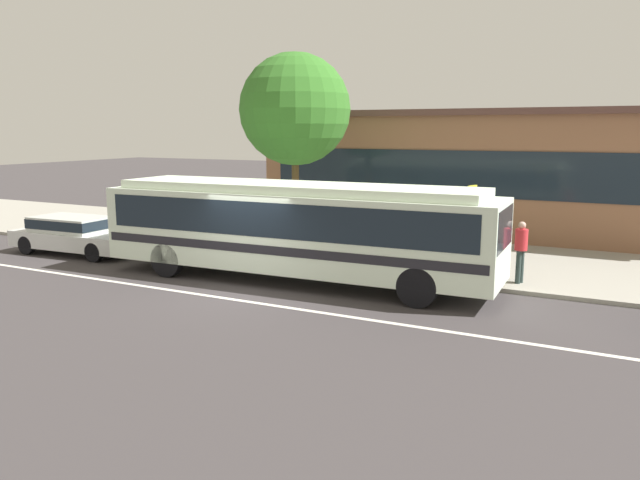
{
  "coord_description": "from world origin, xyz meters",
  "views": [
    {
      "loc": [
        9.17,
        -13.31,
        4.25
      ],
      "look_at": [
        1.62,
        1.37,
        1.3
      ],
      "focal_mm": 34.82,
      "sensor_mm": 36.0,
      "label": 1
    }
  ],
  "objects_px": {
    "transit_bus": "(296,225)",
    "street_tree_near_stop": "(295,110)",
    "pedestrian_waiting_near_sign": "(521,247)",
    "bus_stop_sign": "(471,220)",
    "sedan_behind_bus": "(75,233)",
    "pedestrian_walking_along_curb": "(260,224)"
  },
  "relations": [
    {
      "from": "transit_bus",
      "to": "bus_stop_sign",
      "type": "height_order",
      "value": "transit_bus"
    },
    {
      "from": "transit_bus",
      "to": "sedan_behind_bus",
      "type": "relative_size",
      "value": 2.44
    },
    {
      "from": "street_tree_near_stop",
      "to": "pedestrian_waiting_near_sign",
      "type": "bearing_deg",
      "value": -16.68
    },
    {
      "from": "pedestrian_waiting_near_sign",
      "to": "bus_stop_sign",
      "type": "bearing_deg",
      "value": -169.3
    },
    {
      "from": "sedan_behind_bus",
      "to": "bus_stop_sign",
      "type": "bearing_deg",
      "value": 8.42
    },
    {
      "from": "transit_bus",
      "to": "sedan_behind_bus",
      "type": "xyz_separation_m",
      "value": [
        -8.77,
        -0.03,
        -0.89
      ]
    },
    {
      "from": "pedestrian_waiting_near_sign",
      "to": "bus_stop_sign",
      "type": "height_order",
      "value": "bus_stop_sign"
    },
    {
      "from": "transit_bus",
      "to": "pedestrian_walking_along_curb",
      "type": "xyz_separation_m",
      "value": [
        -2.65,
        2.28,
        -0.48
      ]
    },
    {
      "from": "sedan_behind_bus",
      "to": "pedestrian_walking_along_curb",
      "type": "height_order",
      "value": "pedestrian_walking_along_curb"
    },
    {
      "from": "pedestrian_walking_along_curb",
      "to": "street_tree_near_stop",
      "type": "bearing_deg",
      "value": 89.95
    },
    {
      "from": "sedan_behind_bus",
      "to": "bus_stop_sign",
      "type": "xyz_separation_m",
      "value": [
        13.2,
        1.95,
        1.08
      ]
    },
    {
      "from": "pedestrian_walking_along_curb",
      "to": "street_tree_near_stop",
      "type": "relative_size",
      "value": 0.25
    },
    {
      "from": "bus_stop_sign",
      "to": "street_tree_near_stop",
      "type": "xyz_separation_m",
      "value": [
        -7.09,
        2.77,
        3.14
      ]
    },
    {
      "from": "sedan_behind_bus",
      "to": "street_tree_near_stop",
      "type": "bearing_deg",
      "value": 37.67
    },
    {
      "from": "transit_bus",
      "to": "street_tree_near_stop",
      "type": "height_order",
      "value": "street_tree_near_stop"
    },
    {
      "from": "sedan_behind_bus",
      "to": "street_tree_near_stop",
      "type": "height_order",
      "value": "street_tree_near_stop"
    },
    {
      "from": "bus_stop_sign",
      "to": "pedestrian_walking_along_curb",
      "type": "bearing_deg",
      "value": 177.17
    },
    {
      "from": "sedan_behind_bus",
      "to": "pedestrian_waiting_near_sign",
      "type": "bearing_deg",
      "value": 8.63
    },
    {
      "from": "transit_bus",
      "to": "bus_stop_sign",
      "type": "xyz_separation_m",
      "value": [
        4.43,
        1.93,
        0.19
      ]
    },
    {
      "from": "pedestrian_waiting_near_sign",
      "to": "street_tree_near_stop",
      "type": "relative_size",
      "value": 0.25
    },
    {
      "from": "bus_stop_sign",
      "to": "sedan_behind_bus",
      "type": "bearing_deg",
      "value": -171.58
    },
    {
      "from": "pedestrian_walking_along_curb",
      "to": "bus_stop_sign",
      "type": "height_order",
      "value": "bus_stop_sign"
    }
  ]
}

